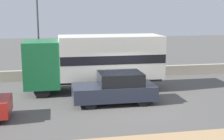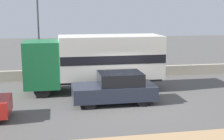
# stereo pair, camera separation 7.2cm
# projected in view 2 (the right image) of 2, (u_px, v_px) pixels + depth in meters

# --- Properties ---
(ground_plane) EXTENTS (80.00, 80.00, 0.00)m
(ground_plane) POSITION_uv_depth(u_px,v_px,m) (126.00, 104.00, 15.83)
(ground_plane) COLOR #514F4C
(stone_wall_backdrop) EXTENTS (60.00, 0.35, 0.70)m
(stone_wall_backdrop) POSITION_uv_depth(u_px,v_px,m) (105.00, 73.00, 22.00)
(stone_wall_backdrop) COLOR #A39984
(stone_wall_backdrop) RESTS_ON ground_plane
(street_lamp) EXTENTS (0.56, 0.28, 7.61)m
(street_lamp) POSITION_uv_depth(u_px,v_px,m) (38.00, 15.00, 19.72)
(street_lamp) COLOR #4C4C51
(street_lamp) RESTS_ON ground_plane
(box_truck) EXTENTS (7.93, 2.50, 3.25)m
(box_truck) POSITION_uv_depth(u_px,v_px,m) (96.00, 59.00, 18.19)
(box_truck) COLOR #196B38
(box_truck) RESTS_ON ground_plane
(car_hatchback) EXTENTS (4.20, 1.87, 1.60)m
(car_hatchback) POSITION_uv_depth(u_px,v_px,m) (116.00, 88.00, 15.90)
(car_hatchback) COLOR #282D3D
(car_hatchback) RESTS_ON ground_plane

